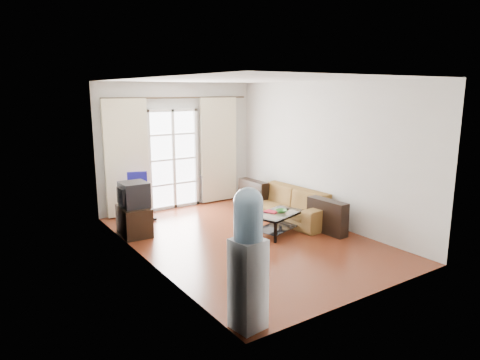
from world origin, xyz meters
The scene contains 20 objects.
floor centered at (0.00, 0.00, 0.00)m, with size 5.20×5.20×0.00m, color maroon.
ceiling centered at (0.00, 0.00, 2.70)m, with size 5.20×5.20×0.00m, color white.
wall_back centered at (0.00, 2.60, 1.35)m, with size 3.60×0.02×2.70m, color beige.
wall_front centered at (0.00, -2.60, 1.35)m, with size 3.60×0.02×2.70m, color beige.
wall_left centered at (-1.80, 0.00, 1.35)m, with size 0.02×5.20×2.70m, color beige.
wall_right centered at (1.80, 0.00, 1.35)m, with size 0.02×5.20×2.70m, color beige.
french_door centered at (-0.15, 2.54, 1.07)m, with size 1.16×0.06×2.15m.
curtain_rod centered at (0.00, 2.50, 2.38)m, with size 0.04×0.04×3.30m, color #4C3F2D.
curtain_left centered at (-1.20, 2.48, 1.20)m, with size 0.90×0.07×2.35m, color beige.
curtain_right centered at (0.95, 2.48, 1.20)m, with size 0.90×0.07×2.35m, color beige.
radiator centered at (0.80, 2.50, 0.33)m, with size 0.64×0.12×0.64m, color gray.
sofa centered at (1.34, 0.52, 0.31)m, with size 0.94×2.15×0.62m, color olive.
coffee_table centered at (0.64, -0.09, 0.25)m, with size 1.06×0.80×0.38m.
bowl centered at (0.70, -0.10, 0.41)m, with size 0.26×0.26×0.05m, color #389B5E.
book centered at (0.47, -0.02, 0.39)m, with size 0.24×0.27×0.02m, color #A51421.
remote centered at (0.87, -0.02, 0.39)m, with size 0.16×0.04×0.02m, color black.
tv_stand centered at (-1.54, 1.28, 0.26)m, with size 0.47×0.71×0.52m, color black.
crt_tv centered at (-1.53, 1.28, 0.74)m, with size 0.49×0.48×0.44m.
task_chair centered at (-1.17, 1.99, 0.28)m, with size 0.82×0.82×0.96m.
water_cooler centered at (-1.60, -2.35, 0.82)m, with size 0.36×0.36×1.56m.
Camera 1 is at (-4.03, -5.82, 2.53)m, focal length 32.00 mm.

